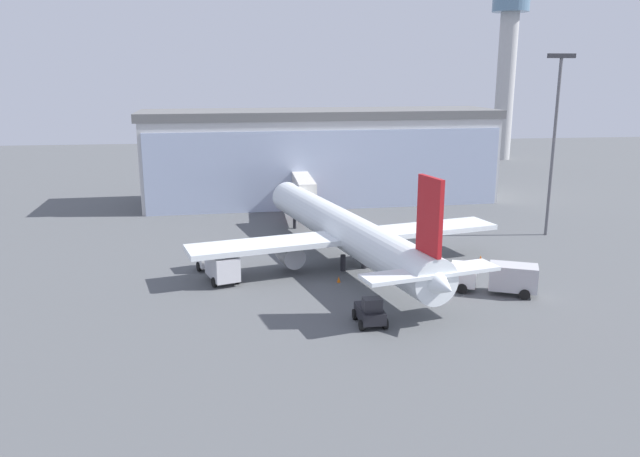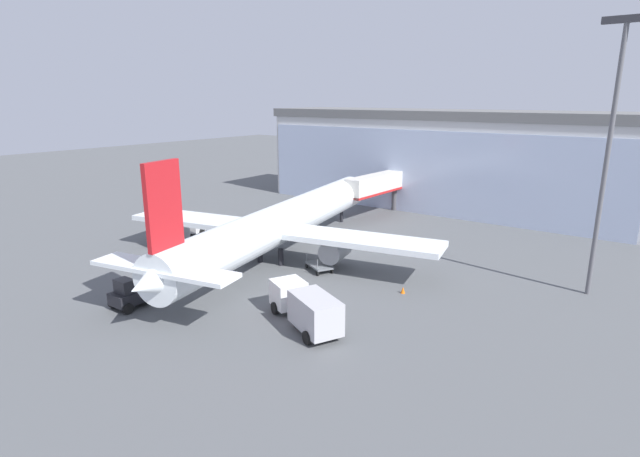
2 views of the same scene
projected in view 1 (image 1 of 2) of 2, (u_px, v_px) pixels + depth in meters
The scene contains 12 objects.
ground at pixel (372, 279), 58.15m from camera, with size 240.00×240.00×0.00m, color #545659.
terminal_building at pixel (321, 156), 92.04m from camera, with size 52.25×15.12×13.48m.
jet_bridge at pixel (303, 187), 81.66m from camera, with size 2.27×11.94×5.51m.
control_tower at pixel (507, 56), 133.78m from camera, with size 8.09×8.09×35.77m.
apron_light_mast at pixel (555, 132), 71.03m from camera, with size 3.20×0.40×20.75m.
airplane at pixel (345, 231), 61.99m from camera, with size 31.79×39.11×11.24m.
catering_truck at pixel (218, 263), 58.09m from camera, with size 4.39×7.62×2.65m.
fuel_truck at pixel (497, 277), 54.13m from camera, with size 7.57×4.94×2.65m.
baggage_cart at pixel (399, 259), 62.62m from camera, with size 3.22×2.67×1.50m.
pushback_tug at pixel (370, 312), 47.40m from camera, with size 2.27×3.27×2.30m.
safety_cone_nose at pixel (339, 279), 57.14m from camera, with size 0.36×0.36×0.55m, color orange.
safety_cone_wingtip at pixel (481, 258), 63.72m from camera, with size 0.36×0.36×0.55m, color orange.
Camera 1 is at (-11.95, -54.18, 18.67)m, focal length 35.00 mm.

